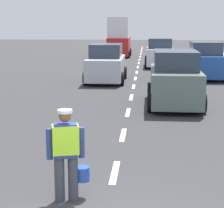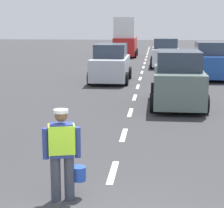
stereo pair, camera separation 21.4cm
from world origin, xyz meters
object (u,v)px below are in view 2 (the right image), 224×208
at_px(road_worker, 63,150).
at_px(car_oncoming_second, 111,64).
at_px(car_outgoing_far, 165,54).
at_px(delivery_truck, 125,39).
at_px(car_outgoing_ahead, 178,80).
at_px(car_parked_far, 210,62).

distance_m(road_worker, car_oncoming_second, 15.19).
bearing_deg(car_outgoing_far, road_worker, -95.59).
height_order(delivery_truck, car_outgoing_far, delivery_truck).
height_order(car_outgoing_ahead, car_oncoming_second, car_outgoing_ahead).
bearing_deg(car_oncoming_second, car_outgoing_ahead, -62.57).
distance_m(delivery_truck, car_parked_far, 15.56).
bearing_deg(car_outgoing_ahead, delivery_truck, 99.27).
distance_m(delivery_truck, car_outgoing_ahead, 22.68).
bearing_deg(car_parked_far, car_outgoing_far, 111.91).
bearing_deg(car_outgoing_ahead, road_worker, -105.24).
relative_size(car_outgoing_ahead, car_outgoing_far, 1.08).
bearing_deg(delivery_truck, car_oncoming_second, -88.52).
bearing_deg(delivery_truck, car_outgoing_ahead, -80.73).
distance_m(delivery_truck, car_outgoing_far, 9.21).
bearing_deg(road_worker, car_oncoming_second, 93.04).
relative_size(delivery_truck, car_outgoing_far, 1.18).
bearing_deg(car_oncoming_second, car_parked_far, 17.66).
bearing_deg(road_worker, car_parked_far, 74.74).
height_order(delivery_truck, car_oncoming_second, delivery_truck).
distance_m(road_worker, delivery_truck, 31.33).
height_order(car_outgoing_ahead, car_outgoing_far, car_outgoing_ahead).
xyz_separation_m(road_worker, car_outgoing_far, (2.23, 22.79, 0.01)).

